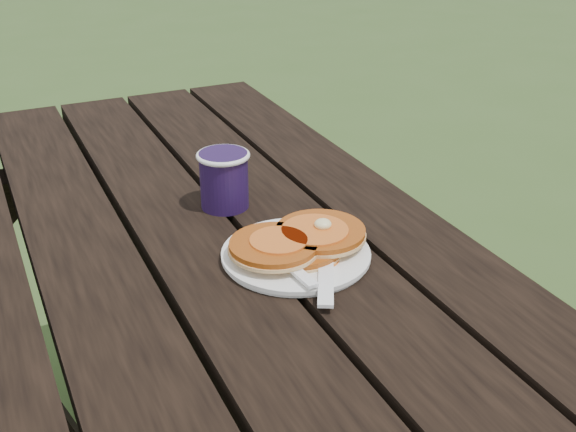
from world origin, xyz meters
name	(u,v)px	position (x,y,z in m)	size (l,w,h in m)	color
plate	(296,255)	(0.11, 0.06, 0.76)	(0.20, 0.20, 0.01)	white
pancake_stack	(299,241)	(0.12, 0.06, 0.77)	(0.20, 0.13, 0.04)	#AD4E13
knife	(326,269)	(0.13, -0.01, 0.76)	(0.02, 0.18, 0.01)	white
fork	(292,267)	(0.09, 0.01, 0.77)	(0.03, 0.16, 0.01)	white
coffee_cup	(224,176)	(0.08, 0.25, 0.80)	(0.08, 0.08, 0.09)	#200F39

